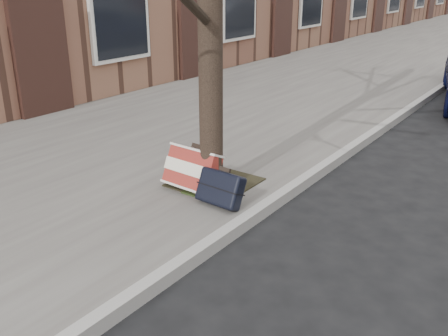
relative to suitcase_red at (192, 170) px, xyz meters
The scene contains 5 objects.
ground 2.29m from the suitcase_red, 23.29° to the right, with size 120.00×120.00×0.00m, color black.
near_sidewalk 14.20m from the suitcase_red, 96.56° to the left, with size 5.00×70.00×0.12m, color slate.
dirt_patch 0.39m from the suitcase_red, 75.49° to the left, with size 0.85×0.85×0.01m, color black.
suitcase_red is the anchor object (origin of this frame).
suitcase_navy 0.50m from the suitcase_red, 15.65° to the right, with size 0.49×0.16×0.35m, color black.
Camera 1 is at (1.14, -2.99, 2.33)m, focal length 40.00 mm.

